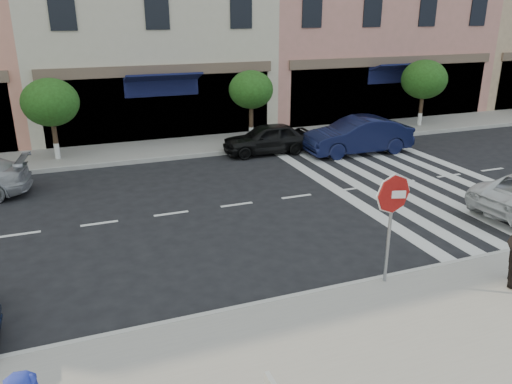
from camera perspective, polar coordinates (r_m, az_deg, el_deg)
name	(u,v)px	position (r m, az deg, el deg)	size (l,w,h in m)	color
ground	(292,263)	(11.72, 4.14, -8.13)	(120.00, 120.00, 0.00)	black
sidewalk_near	(387,360)	(8.98, 14.76, -18.03)	(60.00, 4.50, 0.15)	gray
sidewalk_far	(184,147)	(21.52, -8.28, 5.09)	(60.00, 3.00, 0.15)	gray
building_centre	(140,12)	(26.64, -13.10, 19.42)	(11.00, 9.00, 11.00)	beige
street_tree_wb	(50,103)	(20.40, -22.45, 9.42)	(2.10, 2.10, 3.06)	#473323
street_tree_c	(251,90)	(21.71, -0.57, 11.58)	(1.90, 1.90, 3.04)	#473323
street_tree_ea	(424,80)	(26.20, 18.66, 12.08)	(2.20, 2.20, 3.19)	#473323
stop_sign	(392,204)	(10.30, 15.33, -1.36)	(0.81, 0.29, 2.38)	gray
car_far_mid	(267,139)	(20.51, 1.27, 6.13)	(1.46, 3.63, 1.24)	black
car_far_right	(358,136)	(20.93, 11.53, 6.35)	(1.56, 4.47, 1.47)	black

